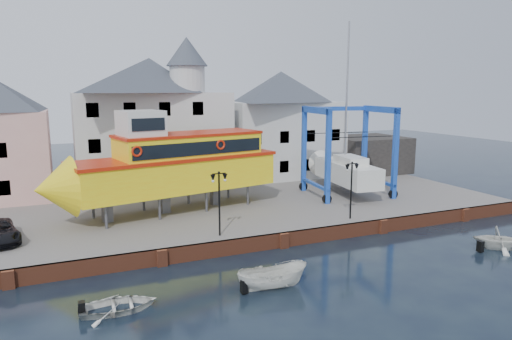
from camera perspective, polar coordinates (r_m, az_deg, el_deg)
name	(u,v)px	position (r m, az deg, el deg)	size (l,w,h in m)	color
ground	(284,248)	(30.48, 3.46, -9.67)	(140.00, 140.00, 0.00)	black
hardstanding	(228,203)	(40.06, -3.56, -4.12)	(44.00, 22.00, 1.00)	#605955
quay_wall	(283,240)	(30.40, 3.38, -8.72)	(44.00, 0.47, 1.00)	brown
building_white_main	(153,121)	(44.87, -12.76, 6.02)	(14.00, 8.30, 14.00)	silver
building_white_right	(281,124)	(49.86, 3.09, 5.76)	(12.00, 8.00, 11.20)	silver
shed_dark	(366,154)	(53.74, 13.64, 1.94)	(8.00, 7.00, 4.00)	black
lamp_post_left	(219,187)	(28.93, -4.64, -2.16)	(1.12, 0.32, 4.20)	black
lamp_post_right	(352,176)	(33.38, 11.88, -0.71)	(1.12, 0.32, 4.20)	black
tour_boat	(164,165)	(34.88, -11.40, 0.60)	(18.40, 7.87, 7.80)	#59595E
travel_lift	(343,165)	(42.10, 10.77, 0.58)	(7.59, 10.17, 15.03)	#11399E
motorboat_a	(272,289)	(24.63, 2.06, -14.59)	(1.42, 3.78, 1.46)	silver
motorboat_c	(498,249)	(34.09, 27.97, -8.71)	(2.66, 3.09, 1.63)	silver
motorboat_d	(119,311)	(23.33, -16.77, -16.49)	(2.54, 3.56, 0.74)	silver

